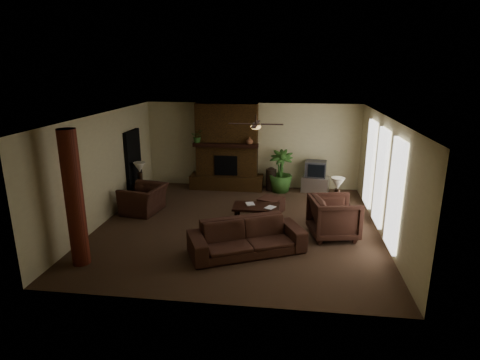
# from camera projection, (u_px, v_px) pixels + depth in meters

# --- Properties ---
(room_shell) EXTENTS (7.00, 7.00, 7.00)m
(room_shell) POSITION_uv_depth(u_px,v_px,m) (238.00, 173.00, 9.72)
(room_shell) COLOR #4B3525
(room_shell) RESTS_ON ground
(fireplace) EXTENTS (2.40, 0.70, 2.80)m
(fireplace) POSITION_uv_depth(u_px,v_px,m) (227.00, 154.00, 12.96)
(fireplace) COLOR #4E3014
(fireplace) RESTS_ON ground
(windows) EXTENTS (0.08, 3.65, 2.35)m
(windows) POSITION_uv_depth(u_px,v_px,m) (381.00, 177.00, 9.50)
(windows) COLOR white
(windows) RESTS_ON ground
(log_column) EXTENTS (0.36, 0.36, 2.80)m
(log_column) POSITION_uv_depth(u_px,v_px,m) (74.00, 199.00, 7.80)
(log_column) COLOR maroon
(log_column) RESTS_ON ground
(doorway) EXTENTS (0.10, 1.00, 2.10)m
(doorway) POSITION_uv_depth(u_px,v_px,m) (134.00, 165.00, 11.96)
(doorway) COLOR black
(doorway) RESTS_ON ground
(ceiling_fan) EXTENTS (1.35, 1.35, 0.37)m
(ceiling_fan) POSITION_uv_depth(u_px,v_px,m) (256.00, 126.00, 9.65)
(ceiling_fan) COLOR black
(ceiling_fan) RESTS_ON ceiling
(sofa) EXTENTS (2.55, 1.70, 0.97)m
(sofa) POSITION_uv_depth(u_px,v_px,m) (247.00, 232.00, 8.52)
(sofa) COLOR #40241B
(sofa) RESTS_ON ground
(armchair_left) EXTENTS (0.92, 1.26, 1.01)m
(armchair_left) POSITION_uv_depth(u_px,v_px,m) (144.00, 195.00, 10.92)
(armchair_left) COLOR #40241B
(armchair_left) RESTS_ON ground
(armchair_right) EXTENTS (1.17, 1.23, 1.08)m
(armchair_right) POSITION_uv_depth(u_px,v_px,m) (334.00, 215.00, 9.31)
(armchair_right) COLOR #40241B
(armchair_right) RESTS_ON ground
(coffee_table) EXTENTS (1.20, 0.70, 0.43)m
(coffee_table) POSITION_uv_depth(u_px,v_px,m) (256.00, 208.00, 10.29)
(coffee_table) COLOR black
(coffee_table) RESTS_ON ground
(ottoman) EXTENTS (0.79, 0.79, 0.40)m
(ottoman) POSITION_uv_depth(u_px,v_px,m) (271.00, 205.00, 11.03)
(ottoman) COLOR #40241B
(ottoman) RESTS_ON ground
(tv_stand) EXTENTS (0.94, 0.67, 0.50)m
(tv_stand) POSITION_uv_depth(u_px,v_px,m) (315.00, 184.00, 12.78)
(tv_stand) COLOR silver
(tv_stand) RESTS_ON ground
(tv) EXTENTS (0.71, 0.60, 0.52)m
(tv) POSITION_uv_depth(u_px,v_px,m) (316.00, 169.00, 12.64)
(tv) COLOR #3B3B3E
(tv) RESTS_ON tv_stand
(floor_vase) EXTENTS (0.34, 0.34, 0.77)m
(floor_vase) POSITION_uv_depth(u_px,v_px,m) (271.00, 177.00, 12.91)
(floor_vase) COLOR black
(floor_vase) RESTS_ON ground
(floor_plant) EXTENTS (0.79, 1.37, 0.76)m
(floor_plant) POSITION_uv_depth(u_px,v_px,m) (280.00, 180.00, 12.77)
(floor_plant) COLOR #346126
(floor_plant) RESTS_ON ground
(side_table_left) EXTENTS (0.62, 0.62, 0.55)m
(side_table_left) POSITION_uv_depth(u_px,v_px,m) (142.00, 192.00, 11.93)
(side_table_left) COLOR black
(side_table_left) RESTS_ON ground
(lamp_left) EXTENTS (0.46, 0.46, 0.65)m
(lamp_left) POSITION_uv_depth(u_px,v_px,m) (140.00, 169.00, 11.68)
(lamp_left) COLOR black
(lamp_left) RESTS_ON side_table_left
(side_table_right) EXTENTS (0.56, 0.56, 0.55)m
(side_table_right) POSITION_uv_depth(u_px,v_px,m) (338.00, 211.00, 10.31)
(side_table_right) COLOR black
(side_table_right) RESTS_ON ground
(lamp_right) EXTENTS (0.40, 0.40, 0.65)m
(lamp_right) POSITION_uv_depth(u_px,v_px,m) (338.00, 185.00, 10.08)
(lamp_right) COLOR black
(lamp_right) RESTS_ON side_table_right
(mantel_plant) EXTENTS (0.42, 0.45, 0.33)m
(mantel_plant) POSITION_uv_depth(u_px,v_px,m) (198.00, 138.00, 12.67)
(mantel_plant) COLOR #346126
(mantel_plant) RESTS_ON fireplace
(mantel_vase) EXTENTS (0.28, 0.29, 0.22)m
(mantel_vase) POSITION_uv_depth(u_px,v_px,m) (250.00, 141.00, 12.43)
(mantel_vase) COLOR brown
(mantel_vase) RESTS_ON fireplace
(book_a) EXTENTS (0.21, 0.09, 0.29)m
(book_a) POSITION_uv_depth(u_px,v_px,m) (246.00, 199.00, 10.31)
(book_a) COLOR #999999
(book_a) RESTS_ON coffee_table
(book_b) EXTENTS (0.20, 0.12, 0.29)m
(book_b) POSITION_uv_depth(u_px,v_px,m) (267.00, 202.00, 10.13)
(book_b) COLOR #999999
(book_b) RESTS_ON coffee_table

